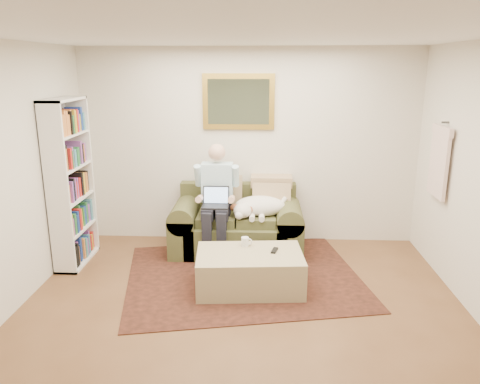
# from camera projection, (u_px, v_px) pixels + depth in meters

# --- Properties ---
(room_shell) EXTENTS (4.51, 5.00, 2.61)m
(room_shell) POSITION_uv_depth(u_px,v_px,m) (241.00, 188.00, 4.20)
(room_shell) COLOR brown
(room_shell) RESTS_ON ground
(rug) EXTENTS (2.97, 2.56, 0.01)m
(rug) POSITION_uv_depth(u_px,v_px,m) (244.00, 276.00, 5.41)
(rug) COLOR black
(rug) RESTS_ON room_shell
(sofa) EXTENTS (1.68, 0.85, 1.01)m
(sofa) POSITION_uv_depth(u_px,v_px,m) (237.00, 229.00, 6.10)
(sofa) COLOR brown
(sofa) RESTS_ON room_shell
(seated_man) EXTENTS (0.55, 0.79, 1.41)m
(seated_man) POSITION_uv_depth(u_px,v_px,m) (216.00, 202.00, 5.85)
(seated_man) COLOR #8CC8D8
(seated_man) RESTS_ON sofa
(laptop) EXTENTS (0.33, 0.26, 0.24)m
(laptop) POSITION_uv_depth(u_px,v_px,m) (216.00, 201.00, 5.78)
(laptop) COLOR black
(laptop) RESTS_ON seated_man
(sleeping_dog) EXTENTS (0.69, 0.43, 0.26)m
(sleeping_dog) POSITION_uv_depth(u_px,v_px,m) (260.00, 206.00, 5.91)
(sleeping_dog) COLOR white
(sleeping_dog) RESTS_ON sofa
(ottoman) EXTENTS (1.19, 0.81, 0.41)m
(ottoman) POSITION_uv_depth(u_px,v_px,m) (250.00, 271.00, 5.07)
(ottoman) COLOR tan
(ottoman) RESTS_ON room_shell
(coffee_mug) EXTENTS (0.08, 0.08, 0.10)m
(coffee_mug) POSITION_uv_depth(u_px,v_px,m) (245.00, 242.00, 5.21)
(coffee_mug) COLOR white
(coffee_mug) RESTS_ON ottoman
(tv_remote) EXTENTS (0.09, 0.16, 0.02)m
(tv_remote) POSITION_uv_depth(u_px,v_px,m) (274.00, 250.00, 5.07)
(tv_remote) COLOR black
(tv_remote) RESTS_ON ottoman
(bookshelf) EXTENTS (0.28, 0.80, 2.00)m
(bookshelf) POSITION_uv_depth(u_px,v_px,m) (70.00, 183.00, 5.57)
(bookshelf) COLOR white
(bookshelf) RESTS_ON room_shell
(wall_mirror) EXTENTS (0.94, 0.04, 0.72)m
(wall_mirror) POSITION_uv_depth(u_px,v_px,m) (238.00, 102.00, 6.08)
(wall_mirror) COLOR gold
(wall_mirror) RESTS_ON room_shell
(hanging_shirt) EXTENTS (0.06, 0.52, 0.90)m
(hanging_shirt) POSITION_uv_depth(u_px,v_px,m) (440.00, 158.00, 5.28)
(hanging_shirt) COLOR beige
(hanging_shirt) RESTS_ON room_shell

